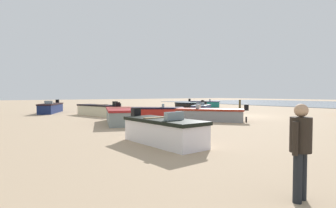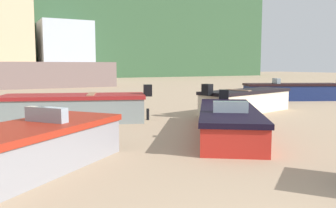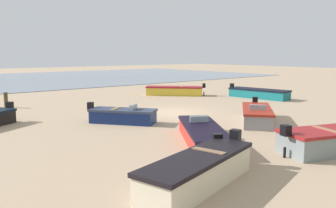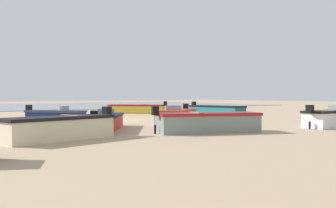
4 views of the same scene
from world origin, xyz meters
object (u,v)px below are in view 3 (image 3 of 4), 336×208
(boat_cream_2, at_px, (199,170))
(mooring_post_near_water, at_px, (6,100))
(boat_yellow_1, at_px, (175,91))
(boat_teal_3, at_px, (259,93))
(boat_red_0, at_px, (203,134))
(boat_navy_9, at_px, (123,116))
(boat_grey_7, at_px, (257,115))

(boat_cream_2, height_order, mooring_post_near_water, boat_cream_2)
(boat_yellow_1, distance_m, boat_teal_3, 7.52)
(boat_red_0, xyz_separation_m, boat_cream_2, (3.45, 3.32, 0.09))
(boat_cream_2, bearing_deg, boat_navy_9, -32.79)
(boat_red_0, height_order, boat_cream_2, boat_cream_2)
(boat_red_0, bearing_deg, boat_teal_3, 61.92)
(boat_cream_2, relative_size, boat_teal_3, 0.87)
(boat_red_0, distance_m, boat_navy_9, 5.82)
(boat_red_0, xyz_separation_m, boat_navy_9, (0.44, -5.80, 0.03))
(boat_grey_7, relative_size, mooring_post_near_water, 4.06)
(boat_teal_3, xyz_separation_m, boat_grey_7, (8.88, 6.32, 0.02))
(boat_yellow_1, distance_m, mooring_post_near_water, 14.15)
(boat_teal_3, bearing_deg, boat_navy_9, -0.72)
(boat_red_0, distance_m, boat_cream_2, 4.79)
(boat_red_0, xyz_separation_m, mooring_post_near_water, (4.06, -15.74, 0.17))
(boat_grey_7, bearing_deg, boat_cream_2, 77.87)
(boat_red_0, height_order, boat_grey_7, boat_grey_7)
(boat_yellow_1, bearing_deg, boat_cream_2, -172.12)
(boat_red_0, bearing_deg, boat_navy_9, 128.53)
(boat_cream_2, bearing_deg, boat_yellow_1, -52.82)
(boat_grey_7, bearing_deg, boat_red_0, 63.40)
(boat_yellow_1, xyz_separation_m, boat_cream_2, (13.39, 16.97, 0.05))
(boat_teal_3, relative_size, boat_grey_7, 1.26)
(boat_teal_3, height_order, boat_grey_7, boat_grey_7)
(boat_red_0, relative_size, boat_cream_2, 1.05)
(boat_yellow_1, height_order, mooring_post_near_water, boat_yellow_1)
(boat_cream_2, xyz_separation_m, boat_teal_3, (-17.76, -10.85, -0.06))
(boat_yellow_1, height_order, boat_cream_2, boat_cream_2)
(boat_cream_2, relative_size, mooring_post_near_water, 4.46)
(boat_cream_2, distance_m, boat_navy_9, 9.61)
(boat_grey_7, bearing_deg, boat_yellow_1, -59.08)
(boat_teal_3, distance_m, mooring_post_near_water, 20.12)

